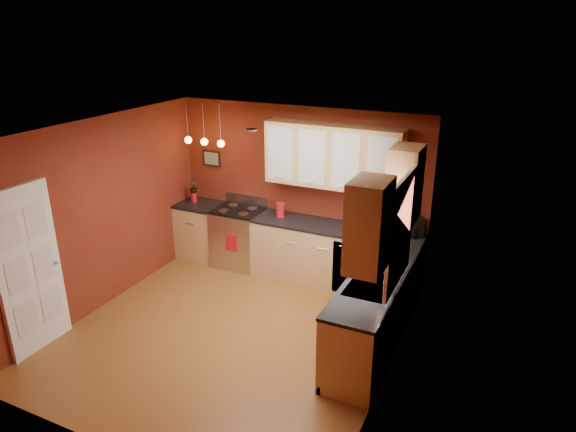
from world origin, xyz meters
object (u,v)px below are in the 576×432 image
at_px(gas_range, 239,237).
at_px(soap_pump, 387,286).
at_px(coffee_maker, 416,228).
at_px(sink, 371,288).
at_px(red_canister, 280,210).

height_order(gas_range, soap_pump, soap_pump).
height_order(coffee_maker, soap_pump, coffee_maker).
xyz_separation_m(sink, soap_pump, (0.20, -0.10, 0.11)).
xyz_separation_m(sink, coffee_maker, (0.14, 1.63, 0.15)).
xyz_separation_m(coffee_maker, soap_pump, (0.06, -1.73, -0.04)).
distance_m(red_canister, soap_pump, 2.65).
xyz_separation_m(gas_range, red_canister, (0.73, 0.03, 0.57)).
distance_m(coffee_maker, soap_pump, 1.73).
xyz_separation_m(gas_range, soap_pump, (2.82, -1.60, 0.55)).
height_order(gas_range, red_canister, red_canister).
relative_size(sink, coffee_maker, 2.48).
relative_size(gas_range, soap_pump, 6.27).
xyz_separation_m(gas_range, coffee_maker, (2.76, 0.13, 0.59)).
bearing_deg(soap_pump, red_canister, 142.06).
bearing_deg(coffee_maker, red_canister, 163.54).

